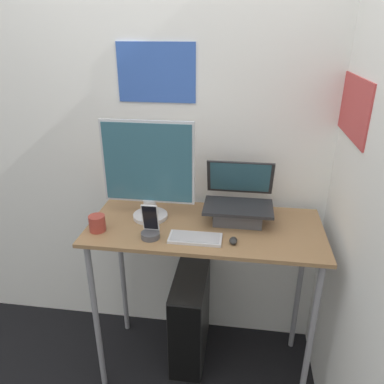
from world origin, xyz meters
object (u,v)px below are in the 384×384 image
at_px(keyboard, 195,238).
at_px(computer_tower, 190,317).
at_px(mouse, 233,241).
at_px(laptop, 238,206).
at_px(monitor, 148,173).
at_px(cell_phone, 150,230).

bearing_deg(keyboard, computer_tower, 104.67).
bearing_deg(computer_tower, mouse, -43.90).
relative_size(laptop, monitor, 0.67).
bearing_deg(laptop, cell_phone, -149.57).
height_order(monitor, keyboard, monitor).
bearing_deg(monitor, mouse, -23.93).
height_order(laptop, computer_tower, laptop).
bearing_deg(laptop, computer_tower, -178.37).
bearing_deg(laptop, keyboard, -129.93).
relative_size(mouse, cell_phone, 0.34).
xyz_separation_m(keyboard, cell_phone, (-0.21, -0.01, 0.03)).
relative_size(laptop, cell_phone, 2.01).
bearing_deg(monitor, keyboard, -35.84).
height_order(monitor, computer_tower, monitor).
height_order(mouse, computer_tower, mouse).
relative_size(keyboard, cell_phone, 1.45).
height_order(laptop, monitor, monitor).
bearing_deg(monitor, computer_tower, 8.78).
xyz_separation_m(laptop, cell_phone, (-0.40, -0.24, -0.04)).
bearing_deg(cell_phone, mouse, 0.44).
bearing_deg(laptop, monitor, -175.12).
distance_m(monitor, mouse, 0.54).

